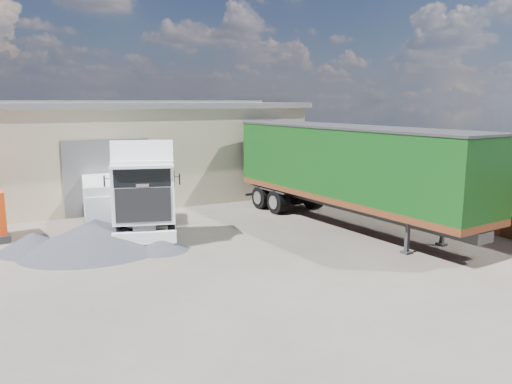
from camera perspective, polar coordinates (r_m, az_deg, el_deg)
name	(u,v)px	position (r m, az deg, el deg)	size (l,w,h in m)	color
ground	(231,270)	(16.35, -2.82, -8.86)	(120.00, 120.00, 0.00)	#2B2923
warehouse	(10,152)	(30.25, -26.26, 4.12)	(30.60, 12.60, 5.42)	#B8B08E
brick_boundary_wall	(384,181)	(27.14, 14.47, 1.26)	(0.35, 26.00, 2.50)	brown
tractor_unit	(145,196)	(20.11, -12.54, -0.50)	(3.82, 6.25, 3.99)	black
box_trailer	(347,166)	(21.79, 10.40, 2.98)	(4.09, 13.28, 4.34)	#2D2D30
panel_van	(108,201)	(22.96, -16.58, -0.98)	(2.59, 5.14, 2.02)	black
gravel_heap	(93,235)	(19.25, -18.11, -4.74)	(6.56, 5.67, 1.15)	black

